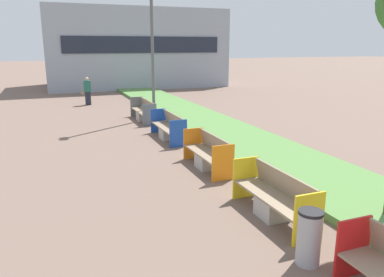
# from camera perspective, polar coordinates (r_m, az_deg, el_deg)

# --- Properties ---
(planter_grass_strip) EXTENTS (2.80, 120.00, 0.18)m
(planter_grass_strip) POSITION_cam_1_polar(r_m,az_deg,el_deg) (13.27, 7.93, -0.41)
(planter_grass_strip) COLOR #568442
(planter_grass_strip) RESTS_ON ground
(building_backdrop) EXTENTS (14.12, 7.71, 6.16)m
(building_backdrop) POSITION_cam_1_polar(r_m,az_deg,el_deg) (32.71, -8.89, 13.40)
(building_backdrop) COLOR #939EAD
(building_backdrop) RESTS_ON ground
(bench_yellow_frame) EXTENTS (0.65, 2.26, 0.94)m
(bench_yellow_frame) POSITION_cam_1_polar(r_m,az_deg,el_deg) (7.75, 12.42, -9.11)
(bench_yellow_frame) COLOR #ADA8A0
(bench_yellow_frame) RESTS_ON ground
(bench_orange_frame) EXTENTS (0.65, 2.12, 0.94)m
(bench_orange_frame) POSITION_cam_1_polar(r_m,az_deg,el_deg) (10.48, 2.45, -2.62)
(bench_orange_frame) COLOR #ADA8A0
(bench_orange_frame) RESTS_ON ground
(bench_blue_frame) EXTENTS (0.65, 2.45, 0.94)m
(bench_blue_frame) POSITION_cam_1_polar(r_m,az_deg,el_deg) (13.77, -3.58, 1.47)
(bench_blue_frame) COLOR #ADA8A0
(bench_blue_frame) RESTS_ON ground
(bench_grey_frame) EXTENTS (0.65, 2.44, 0.94)m
(bench_grey_frame) POSITION_cam_1_polar(r_m,az_deg,el_deg) (17.32, -7.37, 3.98)
(bench_grey_frame) COLOR #ADA8A0
(bench_grey_frame) RESTS_ON ground
(litter_bin) EXTENTS (0.39, 0.39, 0.91)m
(litter_bin) POSITION_cam_1_polar(r_m,az_deg,el_deg) (6.32, 17.39, -14.21)
(litter_bin) COLOR #9EA0A5
(litter_bin) RESTS_ON ground
(street_lamp_post) EXTENTS (0.24, 0.44, 8.32)m
(street_lamp_post) POSITION_cam_1_polar(r_m,az_deg,el_deg) (17.67, -6.17, 17.79)
(street_lamp_post) COLOR #56595B
(street_lamp_post) RESTS_ON ground
(pedestrian_walking) EXTENTS (0.53, 0.24, 1.60)m
(pedestrian_walking) POSITION_cam_1_polar(r_m,az_deg,el_deg) (22.48, -15.65, 6.99)
(pedestrian_walking) COLOR #232633
(pedestrian_walking) RESTS_ON ground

